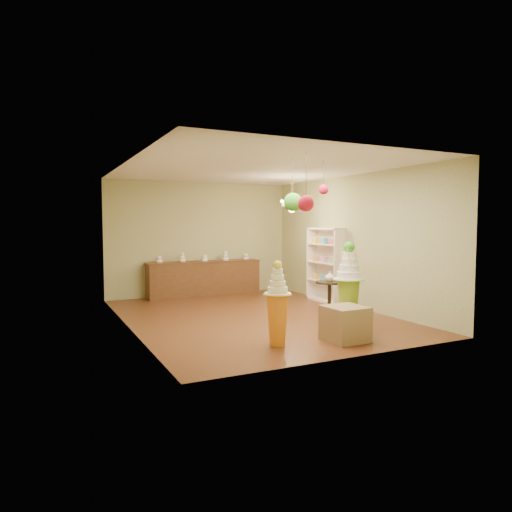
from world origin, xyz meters
name	(u,v)px	position (x,y,z in m)	size (l,w,h in m)	color
floor	(253,316)	(0.00, 0.00, 0.00)	(6.50, 6.50, 0.00)	#572D17
ceiling	(253,169)	(0.00, 0.00, 3.00)	(6.50, 6.50, 0.00)	silver
wall_back	(201,239)	(0.00, 3.25, 1.50)	(5.00, 0.04, 3.00)	tan
wall_front	(353,252)	(0.00, -3.25, 1.50)	(5.00, 0.04, 3.00)	tan
wall_left	(128,246)	(-2.50, 0.00, 1.50)	(0.04, 6.50, 3.00)	tan
wall_right	(352,241)	(2.50, 0.00, 1.50)	(0.04, 6.50, 3.00)	tan
pedestal_green	(348,292)	(1.01, -1.84, 0.68)	(0.69, 0.69, 1.58)	#84B327
pedestal_orange	(278,312)	(-0.64, -2.21, 0.53)	(0.52, 0.52, 1.33)	orange
burlap_riser	(345,324)	(0.48, -2.45, 0.28)	(0.62, 0.62, 0.56)	#8D724D
sideboard	(204,278)	(0.00, 2.97, 0.48)	(3.04, 0.54, 1.16)	#55311A
shelving_unit	(325,265)	(2.34, 0.80, 0.90)	(0.33, 1.20, 1.80)	white
round_table	(329,294)	(1.36, -0.76, 0.47)	(0.60, 0.60, 0.73)	black
vase	(330,276)	(1.36, -0.76, 0.83)	(0.20, 0.20, 0.21)	white
pom_red_left	(306,203)	(-0.23, -2.36, 2.21)	(0.25, 0.25, 0.92)	#393029
pom_green_mid	(293,202)	(-0.02, -1.63, 2.27)	(0.31, 0.31, 0.89)	#393029
pom_red_right	(323,189)	(0.57, -1.66, 2.50)	(0.17, 0.17, 0.59)	#393029
chandelier	(292,206)	(1.43, 0.87, 2.30)	(0.67, 0.67, 0.85)	#F0C954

